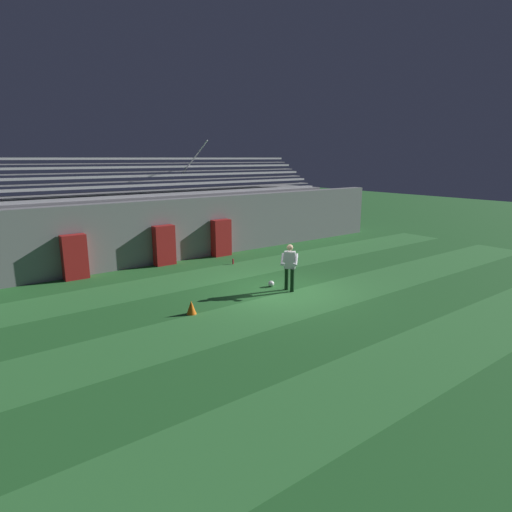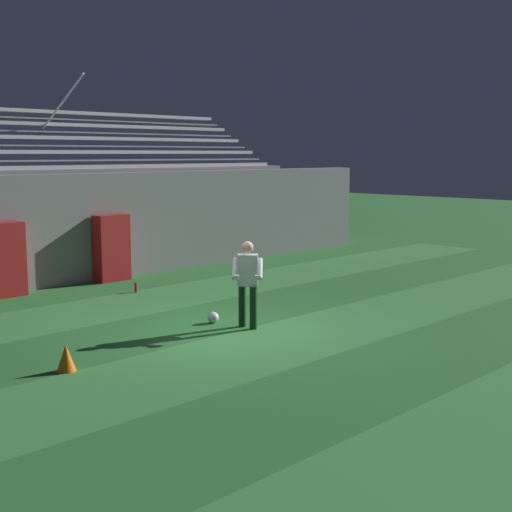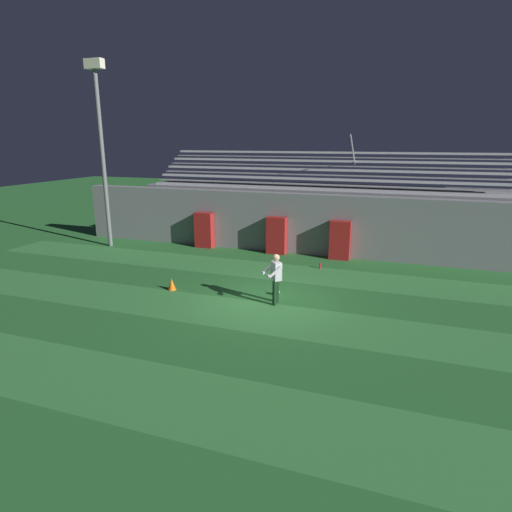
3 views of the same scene
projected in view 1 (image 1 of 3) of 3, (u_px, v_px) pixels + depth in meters
name	position (u px, v px, depth m)	size (l,w,h in m)	color
ground_plane	(278.00, 291.00, 15.08)	(80.00, 80.00, 0.00)	#286B2D
turf_stripe_near	(436.00, 351.00, 10.42)	(28.00, 2.30, 0.01)	#38843D
turf_stripe_mid	(305.00, 301.00, 13.99)	(28.00, 2.30, 0.01)	#38843D
turf_stripe_far	(227.00, 272.00, 17.57)	(28.00, 2.30, 0.01)	#38843D
back_wall	(188.00, 228.00, 19.80)	(24.00, 0.60, 2.80)	gray
padding_pillar_gate_left	(164.00, 245.00, 18.63)	(0.90, 0.44, 1.74)	#B21E1E
padding_pillar_gate_right	(221.00, 238.00, 20.37)	(0.90, 0.44, 1.74)	#B21E1E
padding_pillar_far_left	(75.00, 257.00, 16.42)	(0.90, 0.44, 1.74)	#B21E1E
bleacher_stand	(165.00, 220.00, 21.60)	(18.00, 4.05, 5.43)	gray
goalkeeper	(290.00, 265.00, 14.90)	(0.74, 0.74, 1.67)	#143319
soccer_ball	(271.00, 284.00, 15.58)	(0.22, 0.22, 0.22)	white
traffic_cone	(191.00, 307.00, 12.82)	(0.30, 0.30, 0.42)	orange
water_bottle	(233.00, 261.00, 18.88)	(0.07, 0.07, 0.24)	red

